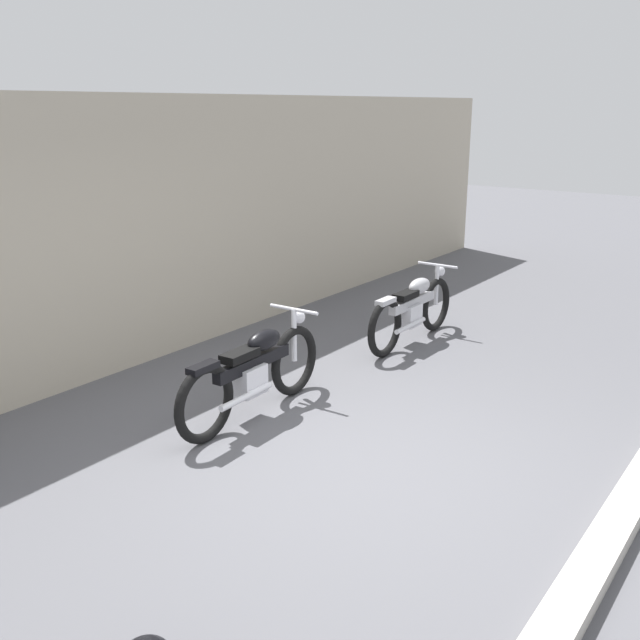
% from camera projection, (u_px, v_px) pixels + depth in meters
% --- Properties ---
extents(ground_plane, '(40.00, 40.00, 0.00)m').
position_uv_depth(ground_plane, '(359.00, 469.00, 5.70)').
color(ground_plane, '#56565B').
extents(building_wall, '(18.00, 0.30, 2.88)m').
position_uv_depth(building_wall, '(72.00, 243.00, 7.20)').
color(building_wall, '#B2A893').
rests_on(building_wall, ground_plane).
extents(curb_strip, '(18.00, 0.24, 0.12)m').
position_uv_depth(curb_strip, '(606.00, 543.00, 4.64)').
color(curb_strip, '#B7B2A8').
rests_on(curb_strip, ground_plane).
extents(motorcycle_silver, '(1.92, 0.54, 0.86)m').
position_uv_depth(motorcycle_silver, '(413.00, 309.00, 8.64)').
color(motorcycle_silver, black).
rests_on(motorcycle_silver, ground_plane).
extents(motorcycle_black, '(1.98, 0.55, 0.89)m').
position_uv_depth(motorcycle_black, '(254.00, 372.00, 6.58)').
color(motorcycle_black, black).
rests_on(motorcycle_black, ground_plane).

